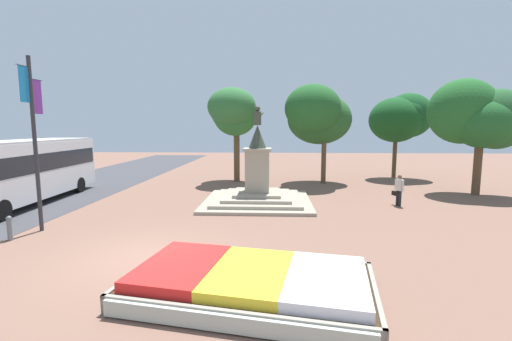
# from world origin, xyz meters

# --- Properties ---
(ground_plane) EXTENTS (86.96, 86.96, 0.00)m
(ground_plane) POSITION_xyz_m (0.00, 0.00, 0.00)
(ground_plane) COLOR brown
(flower_planter) EXTENTS (6.03, 4.09, 0.62)m
(flower_planter) POSITION_xyz_m (3.22, -2.04, 0.29)
(flower_planter) COLOR #38281C
(flower_planter) RESTS_ON ground_plane
(statue_monument) EXTENTS (5.38, 5.38, 4.92)m
(statue_monument) POSITION_xyz_m (2.98, 7.74, 0.80)
(statue_monument) COLOR gray
(statue_monument) RESTS_ON ground_plane
(banner_pole) EXTENTS (0.14, 1.14, 6.35)m
(banner_pole) POSITION_xyz_m (-4.88, 2.57, 3.48)
(banner_pole) COLOR #2D2D33
(banner_pole) RESTS_ON ground_plane
(city_bus) EXTENTS (3.20, 10.76, 3.20)m
(city_bus) POSITION_xyz_m (-8.72, 6.59, 1.85)
(city_bus) COLOR silver
(city_bus) RESTS_ON ground_plane
(pedestrian_with_handbag) EXTENTS (0.40, 0.70, 1.55)m
(pedestrian_with_handbag) POSITION_xyz_m (9.95, 7.38, 0.86)
(pedestrian_with_handbag) COLOR black
(pedestrian_with_handbag) RESTS_ON ground_plane
(kerb_bollard_mid_b) EXTENTS (0.17, 0.17, 0.86)m
(kerb_bollard_mid_b) POSITION_xyz_m (-5.20, 1.44, 0.45)
(kerb_bollard_mid_b) COLOR slate
(kerb_bollard_mid_b) RESTS_ON ground_plane
(park_tree_far_left) EXTENTS (4.69, 3.74, 6.39)m
(park_tree_far_left) POSITION_xyz_m (13.41, 16.81, 4.61)
(park_tree_far_left) COLOR brown
(park_tree_far_left) RESTS_ON ground_plane
(park_tree_behind_statue) EXTENTS (3.32, 4.56, 6.54)m
(park_tree_behind_statue) POSITION_xyz_m (1.00, 14.60, 4.93)
(park_tree_behind_statue) COLOR brown
(park_tree_behind_statue) RESTS_ON ground_plane
(park_tree_far_right) EXTENTS (5.10, 4.04, 6.61)m
(park_tree_far_right) POSITION_xyz_m (15.30, 10.53, 4.43)
(park_tree_far_right) COLOR brown
(park_tree_far_right) RESTS_ON ground_plane
(park_tree_street_side) EXTENTS (4.69, 5.18, 6.65)m
(park_tree_street_side) POSITION_xyz_m (6.74, 14.14, 4.69)
(park_tree_street_side) COLOR brown
(park_tree_street_side) RESTS_ON ground_plane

